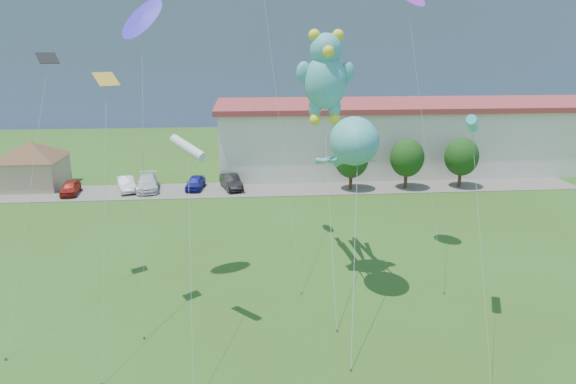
{
  "coord_description": "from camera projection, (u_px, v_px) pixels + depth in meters",
  "views": [
    {
      "loc": [
        -1.25,
        -18.06,
        14.77
      ],
      "look_at": [
        1.03,
        8.0,
        7.33
      ],
      "focal_mm": 32.0,
      "sensor_mm": 36.0,
      "label": 1
    }
  ],
  "objects": [
    {
      "name": "hill_ridge",
      "position": [
        247.0,
        56.0,
        133.01
      ],
      "size": [
        160.0,
        50.0,
        25.0
      ],
      "primitive_type": "cube",
      "color": "slate",
      "rests_on": "ground"
    },
    {
      "name": "small_kite_yellow",
      "position": [
        106.0,
        113.0,
        26.12
      ],
      "size": [
        1.29,
        7.99,
        13.57
      ],
      "color": "gold",
      "rests_on": "ground"
    },
    {
      "name": "octopus_kite",
      "position": [
        349.0,
        150.0,
        31.19
      ],
      "size": [
        3.01,
        15.74,
        10.93
      ],
      "color": "teal",
      "rests_on": "ground"
    },
    {
      "name": "parked_car_black",
      "position": [
        231.0,
        182.0,
        54.86
      ],
      "size": [
        2.77,
        4.92,
        1.54
      ],
      "primitive_type": "imported",
      "rotation": [
        0.0,
        0.0,
        0.26
      ],
      "color": "black",
      "rests_on": "parking_strip"
    },
    {
      "name": "tree_near",
      "position": [
        351.0,
        159.0,
        53.94
      ],
      "size": [
        3.6,
        3.6,
        5.47
      ],
      "color": "#3F2B19",
      "rests_on": "ground"
    },
    {
      "name": "teddy_bear_kite",
      "position": [
        325.0,
        75.0,
        30.84
      ],
      "size": [
        3.53,
        8.33,
        15.76
      ],
      "color": "teal",
      "rests_on": "ground"
    },
    {
      "name": "small_kite_blue",
      "position": [
        142.0,
        25.0,
        29.2
      ],
      "size": [
        1.8,
        7.88,
        17.0
      ],
      "color": "#3123C8",
      "rests_on": "ground"
    },
    {
      "name": "parked_car_white",
      "position": [
        147.0,
        183.0,
        54.38
      ],
      "size": [
        2.89,
        5.63,
        1.56
      ],
      "primitive_type": "imported",
      "rotation": [
        0.0,
        0.0,
        0.13
      ],
      "color": "silver",
      "rests_on": "parking_strip"
    },
    {
      "name": "small_kite_white",
      "position": [
        188.0,
        150.0,
        25.65
      ],
      "size": [
        0.74,
        8.39,
        10.32
      ],
      "color": "silver",
      "rests_on": "ground"
    },
    {
      "name": "small_kite_cyan",
      "position": [
        472.0,
        126.0,
        26.2
      ],
      "size": [
        1.26,
        7.8,
        11.41
      ],
      "color": "#32CEE2",
      "rests_on": "ground"
    },
    {
      "name": "tree_far",
      "position": [
        462.0,
        157.0,
        54.94
      ],
      "size": [
        3.6,
        3.6,
        5.47
      ],
      "color": "#3F2B19",
      "rests_on": "ground"
    },
    {
      "name": "tree_mid",
      "position": [
        407.0,
        158.0,
        54.44
      ],
      "size": [
        3.6,
        3.6,
        5.47
      ],
      "color": "#3F2B19",
      "rests_on": "ground"
    },
    {
      "name": "small_kite_black",
      "position": [
        43.0,
        93.0,
        29.15
      ],
      "size": [
        1.29,
        9.61,
        14.56
      ],
      "color": "black",
      "rests_on": "ground"
    },
    {
      "name": "parked_car_silver",
      "position": [
        126.0,
        184.0,
        54.1
      ],
      "size": [
        2.89,
        4.81,
        1.5
      ],
      "primitive_type": "imported",
      "rotation": [
        0.0,
        0.0,
        0.31
      ],
      "color": "silver",
      "rests_on": "parking_strip"
    },
    {
      "name": "pavilion",
      "position": [
        32.0,
        160.0,
        55.02
      ],
      "size": [
        9.2,
        9.2,
        5.0
      ],
      "color": "tan",
      "rests_on": "ground"
    },
    {
      "name": "warehouse",
      "position": [
        460.0,
        134.0,
        64.66
      ],
      "size": [
        61.0,
        15.0,
        8.2
      ],
      "color": "beige",
      "rests_on": "ground"
    },
    {
      "name": "parking_strip",
      "position": [
        257.0,
        189.0,
        54.98
      ],
      "size": [
        70.0,
        6.0,
        0.06
      ],
      "primitive_type": "cube",
      "color": "#59544C",
      "rests_on": "ground"
    },
    {
      "name": "parked_car_red",
      "position": [
        70.0,
        188.0,
        52.87
      ],
      "size": [
        2.0,
        4.15,
        1.37
      ],
      "primitive_type": "imported",
      "rotation": [
        0.0,
        0.0,
        0.1
      ],
      "color": "maroon",
      "rests_on": "parking_strip"
    },
    {
      "name": "parked_car_blue",
      "position": [
        195.0,
        182.0,
        54.83
      ],
      "size": [
        2.16,
        4.26,
        1.39
      ],
      "primitive_type": "imported",
      "rotation": [
        0.0,
        0.0,
        -0.13
      ],
      "color": "navy",
      "rests_on": "parking_strip"
    }
  ]
}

